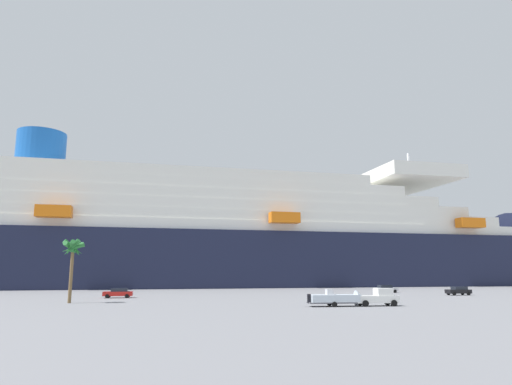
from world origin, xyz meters
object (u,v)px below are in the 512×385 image
object	(u,v)px
cruise_ship	(188,240)
parked_car_red_hatchback	(118,293)
palm_tree	(73,251)
pickup_truck	(378,298)
small_boat_on_trailer	(340,299)
parked_car_black_coupe	(459,291)
parked_car_silver_sedan	(386,289)

from	to	relation	value
cruise_ship	parked_car_red_hatchback	distance (m)	57.37
palm_tree	cruise_ship	bearing A→B (deg)	74.08
pickup_truck	small_boat_on_trailer	xyz separation A→B (m)	(-5.00, 0.26, -0.09)
cruise_ship	parked_car_red_hatchback	size ratio (longest dim) A/B	61.34
small_boat_on_trailer	cruise_ship	bearing A→B (deg)	101.53
palm_tree	parked_car_red_hatchback	size ratio (longest dim) A/B	1.87
parked_car_red_hatchback	parked_car_black_coupe	bearing A→B (deg)	-2.83
pickup_truck	parked_car_red_hatchback	world-z (taller)	pickup_truck
small_boat_on_trailer	parked_car_black_coupe	xyz separation A→B (m)	(31.43, 21.39, -0.13)
pickup_truck	parked_car_silver_sedan	size ratio (longest dim) A/B	1.20
pickup_truck	parked_car_red_hatchback	xyz separation A→B (m)	(-34.54, 24.66, -0.21)
parked_car_black_coupe	cruise_ship	bearing A→B (deg)	129.64
cruise_ship	parked_car_red_hatchback	xyz separation A→B (m)	(-13.48, -54.30, -12.68)
parked_car_silver_sedan	parked_car_black_coupe	xyz separation A→B (m)	(8.79, -11.42, -0.00)
palm_tree	parked_car_silver_sedan	world-z (taller)	palm_tree
parked_car_silver_sedan	parked_car_black_coupe	bearing A→B (deg)	-52.40
cruise_ship	pickup_truck	xyz separation A→B (m)	(21.05, -78.96, -12.47)
small_boat_on_trailer	parked_car_red_hatchback	size ratio (longest dim) A/B	1.79
cruise_ship	small_boat_on_trailer	xyz separation A→B (m)	(16.05, -78.69, -12.56)
palm_tree	parked_car_black_coupe	distance (m)	67.17
parked_car_black_coupe	parked_car_red_hatchback	bearing A→B (deg)	177.17
pickup_truck	parked_car_red_hatchback	size ratio (longest dim) A/B	1.20
parked_car_silver_sedan	parked_car_black_coupe	size ratio (longest dim) A/B	1.06
parked_car_silver_sedan	pickup_truck	bearing A→B (deg)	-118.06
cruise_ship	palm_tree	distance (m)	68.92
small_boat_on_trailer	parked_car_red_hatchback	world-z (taller)	small_boat_on_trailer
palm_tree	parked_car_red_hatchback	bearing A→B (deg)	65.47
small_boat_on_trailer	palm_tree	xyz separation A→B (m)	(-34.87, 12.70, 6.26)
cruise_ship	parked_car_black_coupe	world-z (taller)	cruise_ship
small_boat_on_trailer	parked_car_black_coupe	distance (m)	38.01
parked_car_red_hatchback	parked_car_black_coupe	size ratio (longest dim) A/B	1.06
palm_tree	parked_car_red_hatchback	world-z (taller)	palm_tree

